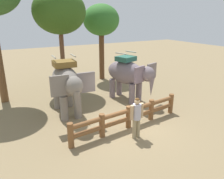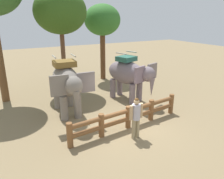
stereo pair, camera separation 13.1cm
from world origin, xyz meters
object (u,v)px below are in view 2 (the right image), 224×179
at_px(log_fence, 128,116).
at_px(tree_far_right, 60,12).
at_px(tree_back_center, 102,21).
at_px(elephant_near_left, 67,83).
at_px(elephant_center, 129,74).
at_px(tourist_woman_in_black, 136,115).

bearing_deg(log_fence, tree_far_right, 97.65).
bearing_deg(tree_back_center, tree_far_right, -158.84).
relative_size(elephant_near_left, tree_back_center, 0.62).
distance_m(elephant_center, tree_back_center, 5.91).
distance_m(elephant_near_left, tree_back_center, 7.64).
xyz_separation_m(log_fence, tourist_woman_in_black, (-0.21, -0.91, 0.44)).
distance_m(tourist_woman_in_black, tree_back_center, 10.09).
bearing_deg(tree_far_right, elephant_near_left, -104.95).
height_order(elephant_center, tree_far_right, tree_far_right).
bearing_deg(log_fence, elephant_near_left, 125.36).
xyz_separation_m(log_fence, tree_back_center, (2.71, 8.10, 3.95)).
bearing_deg(tourist_woman_in_black, tree_far_right, 95.21).
height_order(log_fence, elephant_center, elephant_center).
height_order(elephant_center, tourist_woman_in_black, elephant_center).
height_order(tree_back_center, tree_far_right, tree_far_right).
bearing_deg(tourist_woman_in_black, log_fence, 77.13).
xyz_separation_m(elephant_center, tree_far_right, (-2.83, 3.69, 3.51)).
distance_m(log_fence, elephant_center, 3.72).
distance_m(log_fence, tree_far_right, 8.15).
distance_m(tourist_woman_in_black, tree_far_right, 8.67).
height_order(elephant_near_left, tourist_woman_in_black, elephant_near_left).
height_order(tourist_woman_in_black, tree_back_center, tree_back_center).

